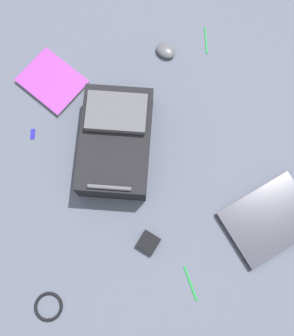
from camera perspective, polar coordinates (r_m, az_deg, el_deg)
The scene contains 10 objects.
ground_plane at distance 1.79m, azimuth 0.49°, elevation 0.58°, with size 3.87×3.87×0.00m, color #4C5160.
backpack at distance 1.74m, azimuth -4.30°, elevation 3.71°, with size 0.40×0.51×0.18m.
laptop at distance 1.80m, azimuth 16.40°, elevation -6.80°, with size 0.42×0.36×0.03m.
book_blue at distance 1.95m, azimuth -12.85°, elevation 11.49°, with size 0.33×0.34×0.02m.
computer_mouse at distance 1.97m, azimuth 2.56°, elevation 15.73°, with size 0.07×0.09×0.03m, color #4C4C51.
cable_coil at distance 1.78m, azimuth -13.34°, elevation -18.00°, with size 0.11×0.11×0.01m, color black.
pen_black at distance 2.03m, azimuth 8.07°, elevation 16.98°, with size 0.01×0.01×0.14m, color #198C33.
pen_blue at distance 1.74m, azimuth 5.97°, elevation -15.47°, with size 0.01×0.01×0.14m, color #198C33.
earbud_pouch at distance 1.72m, azimuth 0.20°, elevation -10.19°, with size 0.08×0.08×0.03m, color black.
usb_stick at distance 1.89m, azimuth -15.40°, elevation 4.52°, with size 0.02×0.05×0.01m, color #191999.
Camera 1 is at (0.11, 0.42, 1.74)m, focal length 44.51 mm.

